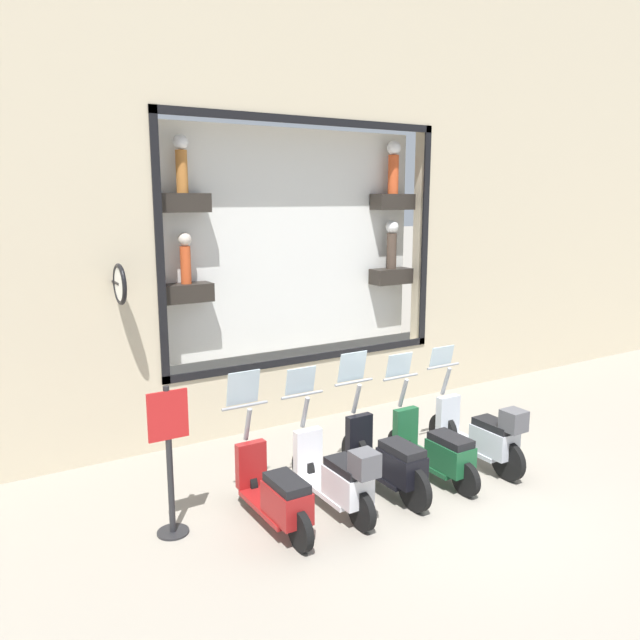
{
  "coord_description": "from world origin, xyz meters",
  "views": [
    {
      "loc": [
        -5.36,
        5.13,
        3.73
      ],
      "look_at": [
        1.99,
        0.64,
        2.04
      ],
      "focal_mm": 35.0,
      "sensor_mm": 36.0,
      "label": 1
    }
  ],
  "objects_px": {
    "scooter_black_2": "(387,460)",
    "scooter_white_3": "(338,476)",
    "scooter_green_1": "(436,450)",
    "scooter_red_4": "(275,493)",
    "scooter_silver_0": "(482,434)",
    "shop_sign_post": "(170,455)"
  },
  "relations": [
    {
      "from": "scooter_silver_0",
      "to": "scooter_green_1",
      "type": "distance_m",
      "value": 0.81
    },
    {
      "from": "scooter_silver_0",
      "to": "shop_sign_post",
      "type": "distance_m",
      "value": 4.34
    },
    {
      "from": "scooter_black_2",
      "to": "scooter_white_3",
      "type": "xyz_separation_m",
      "value": [
        -0.07,
        0.81,
        0.01
      ]
    },
    {
      "from": "scooter_green_1",
      "to": "shop_sign_post",
      "type": "bearing_deg",
      "value": 82.11
    },
    {
      "from": "scooter_silver_0",
      "to": "scooter_black_2",
      "type": "height_order",
      "value": "scooter_black_2"
    },
    {
      "from": "scooter_silver_0",
      "to": "scooter_white_3",
      "type": "distance_m",
      "value": 2.42
    },
    {
      "from": "scooter_green_1",
      "to": "scooter_black_2",
      "type": "relative_size",
      "value": 0.99
    },
    {
      "from": "scooter_green_1",
      "to": "scooter_red_4",
      "type": "distance_m",
      "value": 2.42
    },
    {
      "from": "scooter_red_4",
      "to": "scooter_white_3",
      "type": "bearing_deg",
      "value": -94.64
    },
    {
      "from": "scooter_black_2",
      "to": "shop_sign_post",
      "type": "xyz_separation_m",
      "value": [
        0.47,
        2.67,
        0.49
      ]
    },
    {
      "from": "scooter_white_3",
      "to": "shop_sign_post",
      "type": "height_order",
      "value": "shop_sign_post"
    },
    {
      "from": "scooter_black_2",
      "to": "scooter_red_4",
      "type": "height_order",
      "value": "scooter_black_2"
    },
    {
      "from": "scooter_red_4",
      "to": "shop_sign_post",
      "type": "xyz_separation_m",
      "value": [
        0.48,
        1.06,
        0.52
      ]
    },
    {
      "from": "scooter_red_4",
      "to": "scooter_green_1",
      "type": "bearing_deg",
      "value": -90.09
    },
    {
      "from": "scooter_silver_0",
      "to": "scooter_white_3",
      "type": "relative_size",
      "value": 1.01
    },
    {
      "from": "shop_sign_post",
      "to": "scooter_red_4",
      "type": "bearing_deg",
      "value": -114.3
    },
    {
      "from": "scooter_green_1",
      "to": "scooter_red_4",
      "type": "xyz_separation_m",
      "value": [
        0.0,
        2.42,
        0.01
      ]
    },
    {
      "from": "scooter_black_2",
      "to": "shop_sign_post",
      "type": "height_order",
      "value": "shop_sign_post"
    },
    {
      "from": "scooter_white_3",
      "to": "scooter_green_1",
      "type": "bearing_deg",
      "value": -87.81
    },
    {
      "from": "scooter_white_3",
      "to": "scooter_red_4",
      "type": "distance_m",
      "value": 0.81
    },
    {
      "from": "scooter_red_4",
      "to": "scooter_silver_0",
      "type": "bearing_deg",
      "value": -90.98
    },
    {
      "from": "scooter_black_2",
      "to": "shop_sign_post",
      "type": "distance_m",
      "value": 2.75
    }
  ]
}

